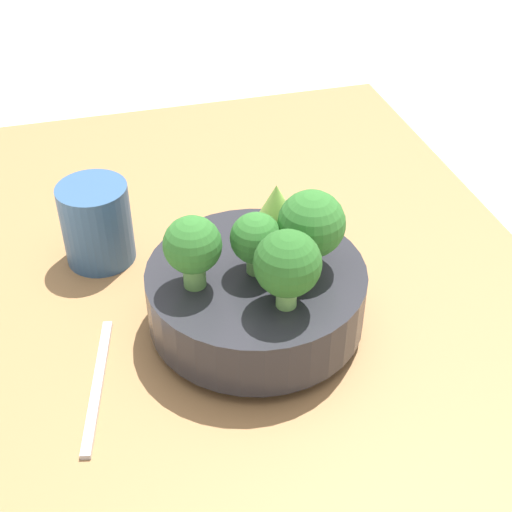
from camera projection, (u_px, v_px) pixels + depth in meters
ground_plane at (262, 330)px, 0.85m from camera, size 6.00×6.00×0.00m
table at (262, 319)px, 0.83m from camera, size 1.09×0.71×0.04m
bowl at (256, 295)px, 0.77m from camera, size 0.24×0.24×0.08m
broccoli_floret_front at (193, 247)px, 0.71m from camera, size 0.06×0.06×0.08m
broccoli_floret_back at (311, 225)px, 0.73m from camera, size 0.07×0.07×0.09m
romanesco_piece_far at (276, 209)px, 0.76m from camera, size 0.05×0.05×0.08m
broccoli_floret_right at (286, 265)px, 0.68m from camera, size 0.07×0.07×0.09m
broccoli_floret_center at (256, 240)px, 0.73m from camera, size 0.05×0.05×0.07m
cup at (97, 223)px, 0.87m from camera, size 0.09×0.09×0.10m
fork at (98, 384)px, 0.73m from camera, size 0.18×0.05×0.01m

